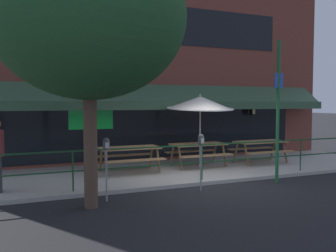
{
  "coord_description": "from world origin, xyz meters",
  "views": [
    {
      "loc": [
        -4.83,
        -8.61,
        2.18
      ],
      "look_at": [
        -0.45,
        1.6,
        1.5
      ],
      "focal_mm": 40.0,
      "sensor_mm": 36.0,
      "label": 1
    }
  ],
  "objects_px": {
    "picnic_table_right": "(260,145)",
    "patio_umbrella_centre": "(200,103)",
    "picnic_table_left": "(130,152)",
    "picnic_table_centre": "(198,148)",
    "parking_meter_near": "(106,150)",
    "street_tree_curbside": "(95,3)",
    "street_sign_pole": "(278,110)",
    "parking_meter_far": "(201,145)"
  },
  "relations": [
    {
      "from": "picnic_table_right",
      "to": "patio_umbrella_centre",
      "type": "distance_m",
      "value": 2.79
    },
    {
      "from": "picnic_table_left",
      "to": "picnic_table_centre",
      "type": "distance_m",
      "value": 2.37
    },
    {
      "from": "picnic_table_centre",
      "to": "patio_umbrella_centre",
      "type": "height_order",
      "value": "patio_umbrella_centre"
    },
    {
      "from": "patio_umbrella_centre",
      "to": "parking_meter_near",
      "type": "xyz_separation_m",
      "value": [
        -3.73,
        -2.61,
        -1.03
      ]
    },
    {
      "from": "picnic_table_right",
      "to": "street_tree_curbside",
      "type": "relative_size",
      "value": 0.29
    },
    {
      "from": "picnic_table_left",
      "to": "street_sign_pole",
      "type": "height_order",
      "value": "street_sign_pole"
    },
    {
      "from": "parking_meter_near",
      "to": "parking_meter_far",
      "type": "relative_size",
      "value": 1.0
    },
    {
      "from": "parking_meter_near",
      "to": "street_tree_curbside",
      "type": "xyz_separation_m",
      "value": [
        -0.3,
        -0.43,
        3.04
      ]
    },
    {
      "from": "picnic_table_centre",
      "to": "street_sign_pole",
      "type": "distance_m",
      "value": 3.11
    },
    {
      "from": "picnic_table_centre",
      "to": "patio_umbrella_centre",
      "type": "xyz_separation_m",
      "value": [
        -0.0,
        -0.12,
        1.47
      ]
    },
    {
      "from": "picnic_table_right",
      "to": "street_tree_curbside",
      "type": "height_order",
      "value": "street_tree_curbside"
    },
    {
      "from": "patio_umbrella_centre",
      "to": "street_sign_pole",
      "type": "bearing_deg",
      "value": -67.38
    },
    {
      "from": "patio_umbrella_centre",
      "to": "picnic_table_left",
      "type": "bearing_deg",
      "value": 178.79
    },
    {
      "from": "picnic_table_left",
      "to": "parking_meter_far",
      "type": "relative_size",
      "value": 1.27
    },
    {
      "from": "picnic_table_centre",
      "to": "street_tree_curbside",
      "type": "distance_m",
      "value": 6.19
    },
    {
      "from": "picnic_table_left",
      "to": "street_sign_pole",
      "type": "bearing_deg",
      "value": -36.88
    },
    {
      "from": "picnic_table_centre",
      "to": "parking_meter_near",
      "type": "height_order",
      "value": "parking_meter_near"
    },
    {
      "from": "picnic_table_left",
      "to": "picnic_table_centre",
      "type": "bearing_deg",
      "value": 1.72
    },
    {
      "from": "picnic_table_centre",
      "to": "picnic_table_right",
      "type": "xyz_separation_m",
      "value": [
        2.37,
        -0.16,
        0.0
      ]
    },
    {
      "from": "picnic_table_right",
      "to": "parking_meter_near",
      "type": "relative_size",
      "value": 1.27
    },
    {
      "from": "parking_meter_near",
      "to": "street_sign_pole",
      "type": "distance_m",
      "value": 4.85
    },
    {
      "from": "street_sign_pole",
      "to": "picnic_table_right",
      "type": "bearing_deg",
      "value": 61.92
    },
    {
      "from": "parking_meter_near",
      "to": "street_tree_curbside",
      "type": "height_order",
      "value": "street_tree_curbside"
    },
    {
      "from": "patio_umbrella_centre",
      "to": "street_tree_curbside",
      "type": "distance_m",
      "value": 5.43
    },
    {
      "from": "picnic_table_left",
      "to": "picnic_table_right",
      "type": "relative_size",
      "value": 1.0
    },
    {
      "from": "picnic_table_right",
      "to": "patio_umbrella_centre",
      "type": "relative_size",
      "value": 0.76
    },
    {
      "from": "picnic_table_right",
      "to": "parking_meter_near",
      "type": "xyz_separation_m",
      "value": [
        -6.1,
        -2.57,
        0.44
      ]
    },
    {
      "from": "parking_meter_near",
      "to": "patio_umbrella_centre",
      "type": "bearing_deg",
      "value": 34.95
    },
    {
      "from": "picnic_table_centre",
      "to": "picnic_table_right",
      "type": "height_order",
      "value": "same"
    },
    {
      "from": "picnic_table_right",
      "to": "patio_umbrella_centre",
      "type": "xyz_separation_m",
      "value": [
        -2.37,
        0.04,
        1.47
      ]
    },
    {
      "from": "picnic_table_left",
      "to": "patio_umbrella_centre",
      "type": "height_order",
      "value": "patio_umbrella_centre"
    },
    {
      "from": "street_sign_pole",
      "to": "picnic_table_centre",
      "type": "bearing_deg",
      "value": 111.68
    },
    {
      "from": "picnic_table_centre",
      "to": "parking_meter_near",
      "type": "bearing_deg",
      "value": -143.82
    },
    {
      "from": "street_tree_curbside",
      "to": "picnic_table_centre",
      "type": "bearing_deg",
      "value": 38.04
    },
    {
      "from": "street_sign_pole",
      "to": "street_tree_curbside",
      "type": "relative_size",
      "value": 0.61
    },
    {
      "from": "parking_meter_near",
      "to": "picnic_table_right",
      "type": "bearing_deg",
      "value": 22.88
    },
    {
      "from": "parking_meter_near",
      "to": "street_sign_pole",
      "type": "relative_size",
      "value": 0.37
    },
    {
      "from": "street_sign_pole",
      "to": "patio_umbrella_centre",
      "type": "bearing_deg",
      "value": 112.62
    },
    {
      "from": "parking_meter_near",
      "to": "parking_meter_far",
      "type": "distance_m",
      "value": 2.39
    },
    {
      "from": "picnic_table_right",
      "to": "parking_meter_near",
      "type": "bearing_deg",
      "value": -157.12
    },
    {
      "from": "picnic_table_right",
      "to": "street_sign_pole",
      "type": "bearing_deg",
      "value": -118.08
    },
    {
      "from": "patio_umbrella_centre",
      "to": "parking_meter_far",
      "type": "xyz_separation_m",
      "value": [
        -1.35,
        -2.56,
        -1.03
      ]
    }
  ]
}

